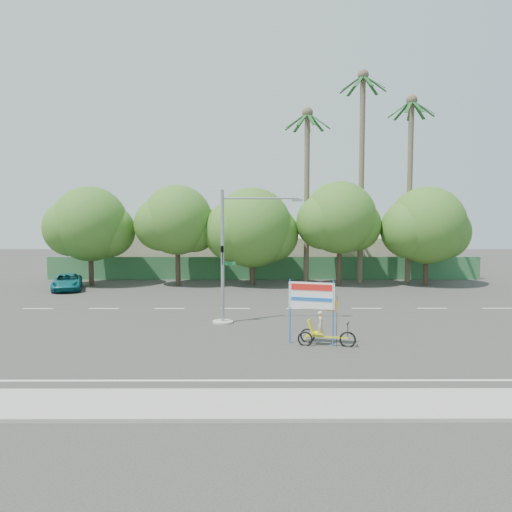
{
  "coord_description": "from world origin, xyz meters",
  "views": [
    {
      "loc": [
        -0.83,
        -21.96,
        5.72
      ],
      "look_at": [
        -0.75,
        4.54,
        3.5
      ],
      "focal_mm": 35.0,
      "sensor_mm": 36.0,
      "label": 1
    }
  ],
  "objects": [
    {
      "name": "palm_mid",
      "position": [
        12.0,
        19.5,
        9.4
      ],
      "size": [
        3.73,
        3.79,
        15.45
      ],
      "color": "#70604C",
      "rests_on": "ground"
    },
    {
      "name": "pickup_truck",
      "position": [
        -15.02,
        15.45,
        0.62
      ],
      "size": [
        3.25,
        4.85,
        1.24
      ],
      "primitive_type": "imported",
      "rotation": [
        0.0,
        0.0,
        0.29
      ],
      "color": "#0F636B",
      "rests_on": "ground"
    },
    {
      "name": "tree_left",
      "position": [
        -7.05,
        18.0,
        5.06
      ],
      "size": [
        6.66,
        5.6,
        8.07
      ],
      "color": "#473828",
      "rests_on": "ground"
    },
    {
      "name": "sidewalk_near",
      "position": [
        0.0,
        -7.5,
        0.06
      ],
      "size": [
        50.0,
        2.4,
        0.12
      ],
      "primitive_type": "cube",
      "color": "gray",
      "rests_on": "ground"
    },
    {
      "name": "palm_short",
      "position": [
        3.5,
        19.5,
        8.86
      ],
      "size": [
        3.73,
        3.79,
        14.45
      ],
      "color": "#70604C",
      "rests_on": "ground"
    },
    {
      "name": "building_left",
      "position": [
        -10.0,
        26.0,
        2.0
      ],
      "size": [
        12.0,
        8.0,
        4.0
      ],
      "primitive_type": "cube",
      "color": "beige",
      "rests_on": "ground"
    },
    {
      "name": "traffic_signal",
      "position": [
        -2.2,
        3.98,
        2.92
      ],
      "size": [
        4.72,
        1.1,
        7.0
      ],
      "color": "gray",
      "rests_on": "ground"
    },
    {
      "name": "fence",
      "position": [
        0.0,
        21.5,
        1.0
      ],
      "size": [
        38.0,
        0.08,
        2.0
      ],
      "primitive_type": "cube",
      "color": "#336B3D",
      "rests_on": "ground"
    },
    {
      "name": "trike_billboard",
      "position": [
        1.94,
        -0.47,
        1.17
      ],
      "size": [
        2.86,
        1.15,
        2.91
      ],
      "rotation": [
        0.0,
        0.0,
        -0.28
      ],
      "color": "black",
      "rests_on": "ground"
    },
    {
      "name": "tree_far_left",
      "position": [
        -14.05,
        18.0,
        4.76
      ],
      "size": [
        7.14,
        6.0,
        7.96
      ],
      "color": "#473828",
      "rests_on": "ground"
    },
    {
      "name": "palm_tall",
      "position": [
        8.0,
        19.5,
        10.46
      ],
      "size": [
        3.73,
        3.79,
        17.45
      ],
      "color": "#70604C",
      "rests_on": "ground"
    },
    {
      "name": "ground",
      "position": [
        0.0,
        0.0,
        0.0
      ],
      "size": [
        120.0,
        120.0,
        0.0
      ],
      "primitive_type": "plane",
      "color": "#33302D",
      "rests_on": "ground"
    },
    {
      "name": "tree_far_right",
      "position": [
        12.95,
        18.0,
        4.64
      ],
      "size": [
        7.38,
        6.2,
        7.94
      ],
      "color": "#473828",
      "rests_on": "ground"
    },
    {
      "name": "tree_center",
      "position": [
        -1.05,
        18.0,
        4.47
      ],
      "size": [
        7.62,
        6.4,
        7.85
      ],
      "color": "#473828",
      "rests_on": "ground"
    },
    {
      "name": "tree_right",
      "position": [
        5.95,
        18.0,
        5.24
      ],
      "size": [
        6.9,
        5.8,
        8.36
      ],
      "color": "#473828",
      "rests_on": "ground"
    },
    {
      "name": "building_right",
      "position": [
        8.0,
        26.0,
        1.8
      ],
      "size": [
        14.0,
        8.0,
        3.6
      ],
      "primitive_type": "cube",
      "color": "beige",
      "rests_on": "ground"
    }
  ]
}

